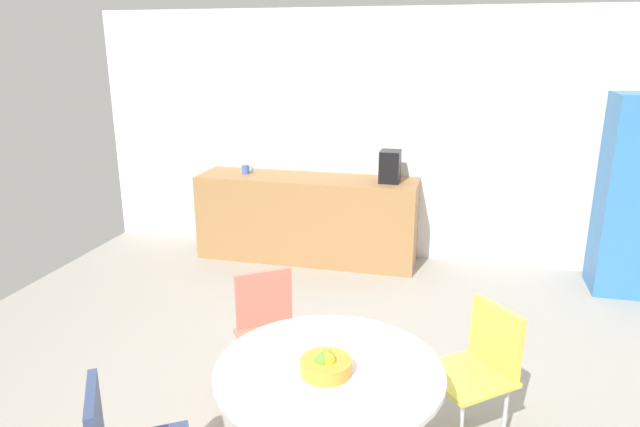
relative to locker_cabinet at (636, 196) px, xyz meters
The scene contains 10 objects.
ground_plane 3.72m from the locker_cabinet, 135.00° to the right, with size 6.00×6.00×0.00m, color #9E998E.
wall_back 2.62m from the locker_cabinet, 169.99° to the left, with size 6.00×0.10×2.60m, color silver.
counter_block 3.16m from the locker_cabinet, behind, with size 2.32×0.60×0.90m, color #9E7042.
locker_cabinet is the anchor object (origin of this frame).
round_table 3.81m from the locker_cabinet, 124.16° to the right, with size 1.12×1.12×0.73m.
chair_yellow 2.90m from the locker_cabinet, 118.90° to the right, with size 0.59×0.59×0.83m.
chair_coral 3.62m from the locker_cabinet, 139.02° to the right, with size 0.59×0.59×0.83m.
fruit_bowl 3.84m from the locker_cabinet, 123.85° to the right, with size 0.25×0.25×0.11m.
mug_white 3.81m from the locker_cabinet, behind, with size 0.13×0.08×0.09m.
coffee_maker 2.26m from the locker_cabinet, behind, with size 0.20×0.24×0.32m, color black.
Camera 1 is at (0.95, -2.93, 2.23)m, focal length 31.71 mm.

